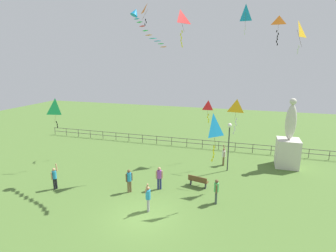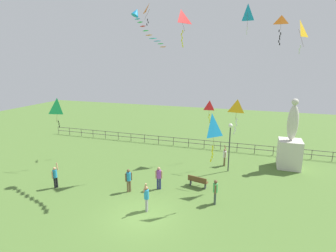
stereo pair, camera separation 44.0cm
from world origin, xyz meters
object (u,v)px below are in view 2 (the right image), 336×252
person_0 (129,179)px  person_3 (55,176)px  person_2 (146,197)px  kite_2 (248,13)px  person_1 (215,190)px  kite_5 (58,107)px  kite_1 (181,18)px  kite_3 (210,106)px  kite_8 (299,30)px  kite_6 (150,10)px  kite_0 (281,22)px  lamppost (230,137)px  statue_monument (290,148)px  person_4 (225,156)px  kite_4 (212,126)px  park_bench (198,181)px  person_5 (159,177)px  streamer_kite (138,15)px  kite_7 (237,108)px

person_0 → person_3: person_3 is taller
person_2 → kite_2: (4.76, 12.85, 12.49)m
person_1 → kite_5: 15.12m
kite_1 → kite_3: bearing=57.2°
kite_8 → kite_2: bearing=131.5°
person_3 → kite_6: 17.73m
kite_0 → person_3: bearing=-141.9°
lamppost → person_0: (-6.42, -6.02, -2.08)m
person_1 → kite_2: (0.81, 10.66, 12.50)m
statue_monument → person_4: statue_monument is taller
person_0 → kite_5: 9.62m
person_1 → kite_8: (4.68, 6.28, 10.43)m
person_0 → kite_4: 7.18m
person_0 → person_4: size_ratio=0.92×
statue_monument → kite_3: (-7.19, 0.03, 3.26)m
kite_1 → park_bench: bearing=-53.6°
kite_5 → person_5: bearing=-10.1°
lamppost → person_0: size_ratio=2.43×
kite_5 → person_3: bearing=-56.6°
person_3 → kite_8: kite_8 is taller
park_bench → person_2: bearing=-118.9°
person_3 → kite_4: bearing=6.6°
kite_4 → streamer_kite: streamer_kite is taller
kite_3 → kite_7: kite_7 is taller
person_5 → kite_3: bearing=73.0°
park_bench → kite_7: kite_7 is taller
kite_0 → park_bench: bearing=-121.9°
person_5 → kite_2: kite_2 is taller
person_0 → kite_8: 16.38m
person_0 → person_3: size_ratio=0.90×
person_4 → kite_3: bearing=141.1°
kite_3 → kite_4: (1.54, -8.45, 0.17)m
kite_0 → kite_2: 3.05m
person_0 → person_4: person_4 is taller
statue_monument → person_2: (-9.21, -10.50, -0.87)m
park_bench → person_0: person_0 is taller
person_2 → streamer_kite: streamer_kite is taller
person_1 → kite_7: kite_7 is taller
person_1 → kite_1: (-3.93, 5.24, 11.47)m
park_bench → kite_8: bearing=33.8°
person_4 → kite_4: size_ratio=0.61×
statue_monument → kite_6: kite_6 is taller
kite_2 → park_bench: bearing=-105.7°
statue_monument → kite_0: bearing=124.2°
park_bench → kite_4: 5.42m
person_4 → streamer_kite: (-6.84, -2.96, 11.70)m
person_1 → kite_0: (3.71, 10.59, 11.55)m
kite_0 → person_1: bearing=-109.3°
statue_monument → kite_6: size_ratio=3.01×
park_bench → kite_1: (-2.33, 3.17, 11.98)m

